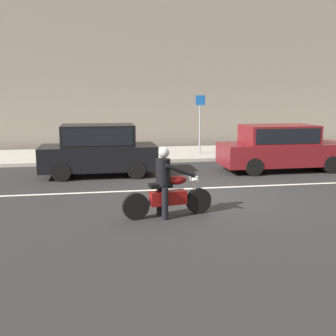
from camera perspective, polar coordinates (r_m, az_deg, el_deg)
name	(u,v)px	position (r m, az deg, el deg)	size (l,w,h in m)	color
ground_plane	(210,195)	(11.74, 5.90, -3.78)	(80.00, 80.00, 0.00)	#262626
sidewalk_slab	(164,154)	(19.41, -0.52, 2.00)	(40.00, 4.40, 0.14)	#A8A399
building_facade	(154,24)	(22.88, -2.02, 19.39)	(40.00, 1.40, 13.00)	slate
lane_marking_stripe	(178,189)	(12.42, 1.41, -2.95)	(18.00, 0.14, 0.01)	silver
motorcycle_with_rider_black_leather	(167,189)	(9.52, -0.08, -2.89)	(2.16, 0.75, 1.65)	black
parked_sedan_maroon	(282,147)	(15.90, 15.54, 2.79)	(4.78, 1.82, 1.72)	maroon
parked_hatchback_black	(98,149)	(14.55, -9.65, 2.57)	(4.00, 1.76, 1.80)	black
street_sign_post	(200,118)	(18.87, 4.49, 6.90)	(0.44, 0.08, 2.69)	gray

